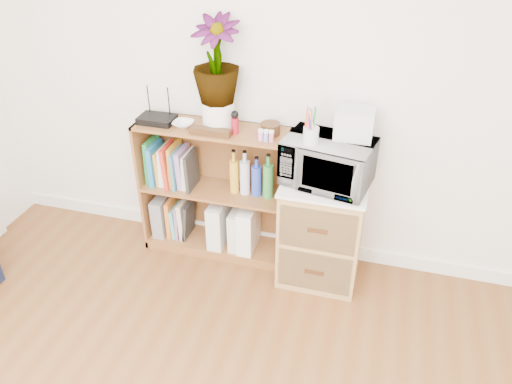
% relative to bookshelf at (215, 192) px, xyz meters
% --- Properties ---
extents(skirting_board, '(4.00, 0.02, 0.10)m').
position_rel_bookshelf_xyz_m(skirting_board, '(0.35, 0.14, -0.42)').
color(skirting_board, white).
rests_on(skirting_board, ground).
extents(bookshelf, '(1.00, 0.30, 0.95)m').
position_rel_bookshelf_xyz_m(bookshelf, '(0.00, 0.00, 0.00)').
color(bookshelf, brown).
rests_on(bookshelf, ground).
extents(wicker_unit, '(0.50, 0.45, 0.70)m').
position_rel_bookshelf_xyz_m(wicker_unit, '(0.75, -0.08, -0.12)').
color(wicker_unit, '#9E7542').
rests_on(wicker_unit, ground).
extents(microwave, '(0.56, 0.43, 0.28)m').
position_rel_bookshelf_xyz_m(microwave, '(0.75, -0.08, 0.39)').
color(microwave, silver).
rests_on(microwave, wicker_unit).
extents(pen_cup, '(0.09, 0.09, 0.10)m').
position_rel_bookshelf_xyz_m(pen_cup, '(0.65, -0.15, 0.57)').
color(pen_cup, silver).
rests_on(pen_cup, microwave).
extents(small_appliance, '(0.22, 0.18, 0.17)m').
position_rel_bookshelf_xyz_m(small_appliance, '(0.88, -0.00, 0.61)').
color(small_appliance, silver).
rests_on(small_appliance, microwave).
extents(router, '(0.23, 0.16, 0.04)m').
position_rel_bookshelf_xyz_m(router, '(-0.36, -0.02, 0.50)').
color(router, black).
rests_on(router, bookshelf).
extents(white_bowl, '(0.13, 0.13, 0.03)m').
position_rel_bookshelf_xyz_m(white_bowl, '(-0.18, -0.03, 0.49)').
color(white_bowl, white).
rests_on(white_bowl, bookshelf).
extents(plant_pot, '(0.20, 0.20, 0.17)m').
position_rel_bookshelf_xyz_m(plant_pot, '(0.04, 0.02, 0.56)').
color(plant_pot, white).
rests_on(plant_pot, bookshelf).
extents(potted_plant, '(0.29, 0.29, 0.51)m').
position_rel_bookshelf_xyz_m(potted_plant, '(0.04, 0.02, 0.90)').
color(potted_plant, '#307934').
rests_on(potted_plant, plant_pot).
extents(trinket_box, '(0.26, 0.06, 0.04)m').
position_rel_bookshelf_xyz_m(trinket_box, '(0.03, -0.10, 0.50)').
color(trinket_box, '#32200D').
rests_on(trinket_box, bookshelf).
extents(kokeshi_doll, '(0.04, 0.04, 0.10)m').
position_rel_bookshelf_xyz_m(kokeshi_doll, '(0.17, -0.04, 0.53)').
color(kokeshi_doll, maroon).
rests_on(kokeshi_doll, bookshelf).
extents(wooden_bowl, '(0.12, 0.12, 0.07)m').
position_rel_bookshelf_xyz_m(wooden_bowl, '(0.38, 0.01, 0.51)').
color(wooden_bowl, '#3A2310').
rests_on(wooden_bowl, bookshelf).
extents(paint_jars, '(0.12, 0.04, 0.06)m').
position_rel_bookshelf_xyz_m(paint_jars, '(0.38, -0.09, 0.51)').
color(paint_jars, pink).
rests_on(paint_jars, bookshelf).
extents(file_box, '(0.09, 0.23, 0.29)m').
position_rel_bookshelf_xyz_m(file_box, '(-0.41, 0.00, -0.26)').
color(file_box, gray).
rests_on(file_box, bookshelf).
extents(magazine_holder_left, '(0.10, 0.26, 0.33)m').
position_rel_bookshelf_xyz_m(magazine_holder_left, '(0.02, -0.01, -0.24)').
color(magazine_holder_left, silver).
rests_on(magazine_holder_left, bookshelf).
extents(magazine_holder_mid, '(0.09, 0.23, 0.29)m').
position_rel_bookshelf_xyz_m(magazine_holder_mid, '(0.17, -0.01, -0.26)').
color(magazine_holder_mid, silver).
rests_on(magazine_holder_mid, bookshelf).
extents(magazine_holder_right, '(0.10, 0.26, 0.33)m').
position_rel_bookshelf_xyz_m(magazine_holder_right, '(0.24, -0.01, -0.24)').
color(magazine_holder_right, white).
rests_on(magazine_holder_right, bookshelf).
extents(cookbooks, '(0.33, 0.20, 0.31)m').
position_rel_bookshelf_xyz_m(cookbooks, '(-0.30, 0.00, 0.16)').
color(cookbooks, '#207A35').
rests_on(cookbooks, bookshelf).
extents(liquor_bottles, '(0.29, 0.07, 0.30)m').
position_rel_bookshelf_xyz_m(liquor_bottles, '(0.26, 0.00, 0.17)').
color(liquor_bottles, gold).
rests_on(liquor_bottles, bookshelf).
extents(lower_books, '(0.17, 0.19, 0.29)m').
position_rel_bookshelf_xyz_m(lower_books, '(-0.27, 0.00, -0.27)').
color(lower_books, orange).
rests_on(lower_books, bookshelf).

